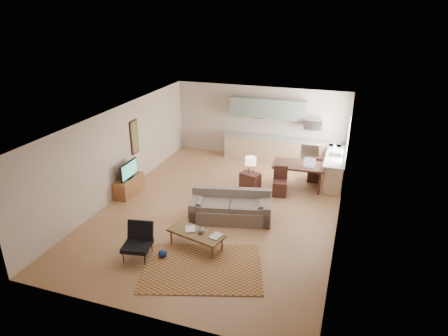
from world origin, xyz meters
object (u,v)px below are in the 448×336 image
(dining_table, at_px, (298,176))
(console_table, at_px, (250,183))
(coffee_table, at_px, (196,240))
(armchair, at_px, (137,243))
(tv_credenza, at_px, (129,186))
(sofa, at_px, (230,207))

(dining_table, bearing_deg, console_table, -149.93)
(coffee_table, distance_m, dining_table, 4.55)
(armchair, distance_m, console_table, 4.42)
(armchair, distance_m, dining_table, 5.79)
(tv_credenza, bearing_deg, armchair, -55.77)
(dining_table, bearing_deg, coffee_table, -116.36)
(sofa, xyz_separation_m, console_table, (0.08, 1.76, -0.06))
(armchair, xyz_separation_m, tv_credenza, (-1.97, 2.90, -0.14))
(sofa, xyz_separation_m, dining_table, (1.41, 2.64, 0.01))
(armchair, xyz_separation_m, console_table, (1.57, 4.14, -0.07))
(coffee_table, height_order, console_table, console_table)
(coffee_table, height_order, dining_table, dining_table)
(sofa, xyz_separation_m, tv_credenza, (-3.47, 0.52, -0.13))
(tv_credenza, bearing_deg, console_table, 19.19)
(tv_credenza, xyz_separation_m, dining_table, (4.88, 2.11, 0.14))
(sofa, height_order, console_table, sofa)
(coffee_table, distance_m, armchair, 1.41)
(coffee_table, xyz_separation_m, dining_table, (1.78, 4.18, 0.19))
(coffee_table, height_order, armchair, armchair)
(armchair, distance_m, tv_credenza, 3.51)
(sofa, distance_m, armchair, 2.81)
(sofa, relative_size, console_table, 3.35)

